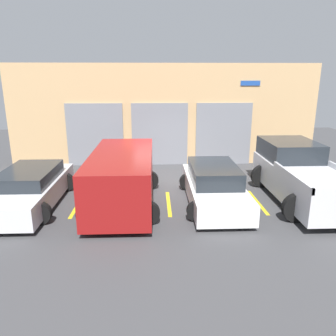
% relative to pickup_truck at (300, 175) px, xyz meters
% --- Properties ---
extents(ground_plane, '(28.00, 28.00, 0.00)m').
position_rel_pickup_truck_xyz_m(ground_plane, '(-4.54, 1.80, -0.87)').
color(ground_plane, '#3D3D3F').
extents(shophouse_building, '(14.45, 0.68, 4.69)m').
position_rel_pickup_truck_xyz_m(shophouse_building, '(-4.55, 5.09, 1.44)').
color(shophouse_building, tan).
rests_on(shophouse_building, ground).
extents(pickup_truck, '(2.60, 5.05, 1.83)m').
position_rel_pickup_truck_xyz_m(pickup_truck, '(0.00, 0.00, 0.00)').
color(pickup_truck, silver).
rests_on(pickup_truck, ground).
extents(sedan_white, '(2.09, 4.45, 1.30)m').
position_rel_pickup_truck_xyz_m(sedan_white, '(-3.03, -0.25, -0.26)').
color(sedan_white, white).
rests_on(sedan_white, ground).
extents(sedan_side, '(2.39, 4.94, 1.75)m').
position_rel_pickup_truck_xyz_m(sedan_side, '(-6.06, -0.28, 0.08)').
color(sedan_side, maroon).
rests_on(sedan_side, ground).
extents(van_right, '(2.21, 4.58, 1.23)m').
position_rel_pickup_truck_xyz_m(van_right, '(-9.08, -0.26, -0.27)').
color(van_right, silver).
rests_on(van_right, ground).
extents(parking_stripe_left, '(0.12, 2.20, 0.01)m').
position_rel_pickup_truck_xyz_m(parking_stripe_left, '(-7.57, -0.28, -0.86)').
color(parking_stripe_left, gold).
rests_on(parking_stripe_left, ground).
extents(parking_stripe_centre, '(0.12, 2.20, 0.01)m').
position_rel_pickup_truck_xyz_m(parking_stripe_centre, '(-4.54, -0.28, -0.86)').
color(parking_stripe_centre, gold).
rests_on(parking_stripe_centre, ground).
extents(parking_stripe_right, '(0.12, 2.20, 0.01)m').
position_rel_pickup_truck_xyz_m(parking_stripe_right, '(-1.51, -0.28, -0.86)').
color(parking_stripe_right, gold).
rests_on(parking_stripe_right, ground).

